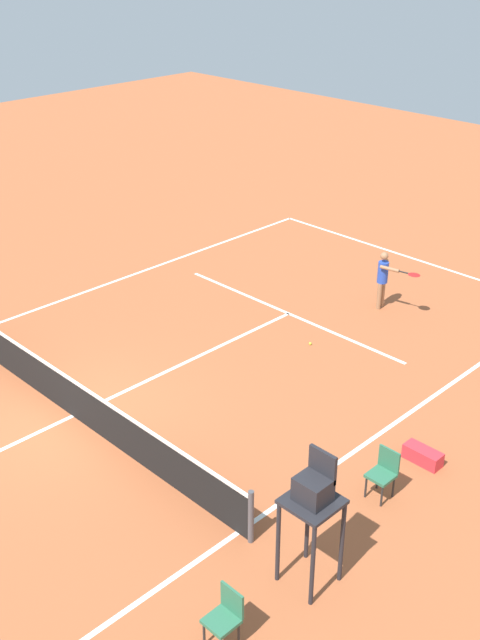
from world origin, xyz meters
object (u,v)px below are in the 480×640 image
Objects in this scene: player_serving at (384,276)px; courtside_chair_near at (225,616)px; courtside_chair_mid at (384,471)px; umpire_chair at (313,500)px; tennis_ball at (310,344)px; equipment_bag at (423,455)px.

courtside_chair_near is at bearing 14.45° from player_serving.
courtside_chair_mid is at bearing 25.48° from player_serving.
umpire_chair is 2.73m from courtside_chair_mid.
courtside_chair_near is (0.06, 1.79, -1.07)m from umpire_chair.
courtside_chair_near reaches higher than tennis_ball.
player_serving is 3.08m from tennis_ball.
umpire_chair is 4.13m from equipment_bag.
equipment_bag is at bearing -89.17° from courtside_chair_mid.
player_serving is 23.73× the size of tennis_ball.
tennis_ball is (0.02, 2.94, -0.92)m from player_serving.
equipment_bag is at bearing 156.15° from tennis_ball.
tennis_ball is 0.07× the size of courtside_chair_near.
umpire_chair is 2.54× the size of courtside_chair_mid.
equipment_bag is at bearing -86.42° from courtside_chair_near.
courtside_chair_mid reaches higher than equipment_bag.
equipment_bag is (-4.55, 4.96, -0.80)m from player_serving.
player_serving is at bearing -60.58° from umpire_chair.
umpire_chair is at bearing 96.07° from equipment_bag.
player_serving is 0.67× the size of umpire_chair.
equipment_bag is (0.41, -3.84, -1.46)m from umpire_chair.
umpire_chair reaches higher than courtside_chair_near.
player_serving reaches higher than courtside_chair_near.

